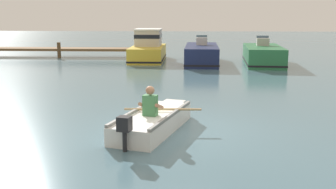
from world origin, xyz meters
The scene contains 6 objects.
ground_plane centered at (0.00, 0.00, 0.00)m, with size 120.00×120.00×0.00m, color slate.
wooden_dock centered at (-8.49, 17.63, 0.53)m, with size 11.52×1.64×1.04m.
rowboat_with_person centered at (-0.55, -0.05, 0.25)m, with size 2.20×3.68×1.19m.
moored_boat_yellow centered at (-2.30, 15.70, 0.74)m, with size 2.06×4.90×2.00m.
moored_boat_navy centered at (1.08, 14.38, 0.52)m, with size 2.08×5.64×1.65m.
moored_boat_green centered at (4.68, 14.06, 0.51)m, with size 2.44×5.39×1.65m.
Camera 1 is at (0.34, -9.95, 2.92)m, focal length 43.08 mm.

